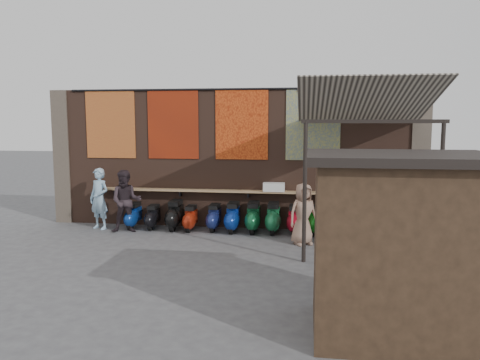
{
  "coord_description": "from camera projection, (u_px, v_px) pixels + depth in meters",
  "views": [
    {
      "loc": [
        2.09,
        -10.71,
        3.08
      ],
      "look_at": [
        0.43,
        1.2,
        1.57
      ],
      "focal_mm": 35.0,
      "sensor_mm": 36.0,
      "label": 1
    }
  ],
  "objects": [
    {
      "name": "scooter_stool_9",
      "position": [
        315.0,
        221.0,
        12.74
      ],
      "size": [
        0.37,
        0.82,
        0.78
      ],
      "primitive_type": null,
      "color": "#0D6012",
      "rests_on": "ground"
    },
    {
      "name": "scooter_stool_8",
      "position": [
        294.0,
        220.0,
        12.88
      ],
      "size": [
        0.37,
        0.82,
        0.78
      ],
      "primitive_type": null,
      "color": "#A80C1E",
      "rests_on": "ground"
    },
    {
      "name": "scooter_stool_5",
      "position": [
        233.0,
        217.0,
        13.07
      ],
      "size": [
        0.39,
        0.86,
        0.82
      ],
      "primitive_type": null,
      "color": "navy",
      "rests_on": "ground"
    },
    {
      "name": "scooter_stool_4",
      "position": [
        214.0,
        218.0,
        13.22
      ],
      "size": [
        0.35,
        0.78,
        0.74
      ],
      "primitive_type": null,
      "color": "navy",
      "rests_on": "ground"
    },
    {
      "name": "scooter_stool_0",
      "position": [
        133.0,
        216.0,
        13.53
      ],
      "size": [
        0.35,
        0.77,
        0.73
      ],
      "primitive_type": null,
      "color": "navy",
      "rests_on": "ground"
    },
    {
      "name": "shopper_navy",
      "position": [
        387.0,
        213.0,
        10.94
      ],
      "size": [
        1.13,
        1.07,
        1.87
      ],
      "primitive_type": "imported",
      "rotation": [
        0.0,
        0.0,
        3.86
      ],
      "color": "#1C1530",
      "rests_on": "ground"
    },
    {
      "name": "awning_ledger",
      "position": [
        358.0,
        89.0,
        12.67
      ],
      "size": [
        3.3,
        0.08,
        0.12
      ],
      "primitive_type": "cube",
      "color": "#33261C",
      "rests_on": "brick_wall"
    },
    {
      "name": "stall_shelf",
      "position": [
        386.0,
        255.0,
        7.59
      ],
      "size": [
        1.93,
        0.12,
        0.06
      ],
      "primitive_type": "cube",
      "rotation": [
        0.0,
        0.0,
        -0.01
      ],
      "color": "#473321",
      "rests_on": "market_stall"
    },
    {
      "name": "scooter_stool_2",
      "position": [
        175.0,
        215.0,
        13.35
      ],
      "size": [
        0.39,
        0.87,
        0.83
      ],
      "primitive_type": null,
      "color": "black",
      "rests_on": "ground"
    },
    {
      "name": "ground",
      "position": [
        215.0,
        251.0,
        11.19
      ],
      "size": [
        70.0,
        70.0,
        0.0
      ],
      "primitive_type": "plane",
      "color": "#474749",
      "rests_on": "ground"
    },
    {
      "name": "scooter_stool_7",
      "position": [
        273.0,
        218.0,
        12.93
      ],
      "size": [
        0.4,
        0.88,
        0.84
      ],
      "primitive_type": null,
      "color": "#19673B",
      "rests_on": "ground"
    },
    {
      "name": "shopper_grey",
      "position": [
        425.0,
        221.0,
        10.19
      ],
      "size": [
        1.36,
        1.13,
        1.83
      ],
      "primitive_type": "imported",
      "rotation": [
        0.0,
        0.0,
        2.69
      ],
      "color": "slate",
      "rests_on": "ground"
    },
    {
      "name": "stall_roof",
      "position": [
        402.0,
        158.0,
        6.5
      ],
      "size": [
        2.62,
        2.03,
        0.12
      ],
      "primitive_type": "cube",
      "rotation": [
        0.0,
        0.0,
        -0.01
      ],
      "color": "black",
      "rests_on": "market_stall"
    },
    {
      "name": "shelf_box",
      "position": [
        274.0,
        187.0,
        13.13
      ],
      "size": [
        0.6,
        0.3,
        0.24
      ],
      "primitive_type": "cube",
      "color": "white",
      "rests_on": "eating_counter"
    },
    {
      "name": "brick_wall",
      "position": [
        232.0,
        159.0,
        13.6
      ],
      "size": [
        10.0,
        0.4,
        4.0
      ],
      "primitive_type": "cube",
      "color": "brown",
      "rests_on": "ground"
    },
    {
      "name": "shopper_tan",
      "position": [
        303.0,
        214.0,
        11.7
      ],
      "size": [
        0.9,
        0.79,
        1.55
      ],
      "primitive_type": "imported",
      "rotation": [
        0.0,
        0.0,
        0.49
      ],
      "color": "#9D7964",
      "rests_on": "ground"
    },
    {
      "name": "awning_post_left",
      "position": [
        305.0,
        192.0,
        10.12
      ],
      "size": [
        0.09,
        0.09,
        3.1
      ],
      "primitive_type": "cylinder",
      "color": "black",
      "rests_on": "ground"
    },
    {
      "name": "tapestry_multi",
      "position": [
        313.0,
        124.0,
        12.94
      ],
      "size": [
        1.5,
        0.02,
        2.0
      ],
      "primitive_type": "cube",
      "color": "#284493",
      "rests_on": "brick_wall"
    },
    {
      "name": "tapestry_orange",
      "position": [
        242.0,
        124.0,
        13.22
      ],
      "size": [
        1.5,
        0.02,
        2.0
      ],
      "primitive_type": "cube",
      "color": "#DA531B",
      "rests_on": "brick_wall"
    },
    {
      "name": "hang_rail",
      "position": [
        231.0,
        89.0,
        13.13
      ],
      "size": [
        9.5,
        0.06,
        0.06
      ],
      "primitive_type": "cylinder",
      "rotation": [
        0.0,
        1.57,
        0.0
      ],
      "color": "black",
      "rests_on": "brick_wall"
    },
    {
      "name": "diner_left",
      "position": [
        99.0,
        199.0,
        13.38
      ],
      "size": [
        0.75,
        0.62,
        1.76
      ],
      "primitive_type": "imported",
      "rotation": [
        0.0,
        0.0,
        -0.36
      ],
      "color": "#96BEDA",
      "rests_on": "ground"
    },
    {
      "name": "diner_right",
      "position": [
        126.0,
        201.0,
        12.98
      ],
      "size": [
        0.99,
        0.86,
        1.75
      ],
      "primitive_type": "imported",
      "rotation": [
        0.0,
        0.0,
        0.27
      ],
      "color": "#2C2228",
      "rests_on": "ground"
    },
    {
      "name": "tapestry_sun",
      "position": [
        173.0,
        124.0,
        13.49
      ],
      "size": [
        1.5,
        0.02,
        2.0
      ],
      "primitive_type": "cube",
      "color": "#F3390E",
      "rests_on": "brick_wall"
    },
    {
      "name": "eating_counter",
      "position": [
        230.0,
        191.0,
        13.35
      ],
      "size": [
        8.0,
        0.32,
        0.05
      ],
      "primitive_type": "cube",
      "color": "#9E7A51",
      "rests_on": "brick_wall"
    },
    {
      "name": "awning_canvas",
      "position": [
        365.0,
        102.0,
        11.16
      ],
      "size": [
        3.2,
        3.28,
        0.97
      ],
      "primitive_type": "cube",
      "rotation": [
        -0.28,
        0.0,
        0.0
      ],
      "color": "beige",
      "rests_on": "brick_wall"
    },
    {
      "name": "pier_right",
      "position": [
        419.0,
        161.0,
        12.89
      ],
      "size": [
        0.5,
        0.5,
        4.0
      ],
      "primitive_type": "cube",
      "color": "#4C4238",
      "rests_on": "ground"
    },
    {
      "name": "awning_header",
      "position": [
        374.0,
        121.0,
        9.74
      ],
      "size": [
        3.0,
        0.08,
        0.08
      ],
      "primitive_type": "cube",
      "color": "black",
      "rests_on": "awning_post_left"
    },
    {
      "name": "pier_left",
      "position": [
        65.0,
        157.0,
        14.31
      ],
      "size": [
        0.5,
        0.5,
        4.0
      ],
      "primitive_type": "cube",
      "color": "#4C4238",
      "rests_on": "ground"
    },
    {
      "name": "scooter_stool_1",
      "position": [
        153.0,
        217.0,
        13.44
      ],
      "size": [
        0.32,
        0.72,
        0.68
      ],
      "primitive_type": null,
      "color": "black",
      "rests_on": "ground"
    },
    {
      "name": "scooter_stool_6",
      "position": [
        253.0,
        217.0,
        13.01
      ],
      "size": [
        0.4,
        0.89,
        0.84
      ],
      "primitive_type": null,
      "color": "#0F4C28",
      "rests_on": "ground"
    },
    {
      "name": "market_stall",
      "position": [
        398.0,
        250.0,
        6.66
      ],
      "size": [
        2.34,
        1.76,
        2.52
      ],
      "primitive_type": "cube",
      "rotation": [
        0.0,
        0.0,
        -0.01
      ],
      "color": "black",
      "rests_on": "ground"
    },
    {
      "name": "awning_post_right",
      "position": [
        440.0,
        195.0,
        9.74
      ],
      "size": [
        0.09,
        0.09,
        3.1
      ],
      "primitive_type": "cylinder",
      "color": "black",
      "rests_on": "ground"
    },
    {
      "name": "stall_sign",
      "position": [
        389.0,
        200.0,
        7.48
      ],
      "size": [
        1.2,
        0.05,
        0.5
      ],
      "primitive_type": "cube",
      "rotation": [
        0.0,
        0.0,
        -0.01
      ],
      "color": "gold",
      "rests_on": "market_stall"
    },
    {
      "name": "tapestry_redgold",
      "position": [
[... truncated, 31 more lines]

